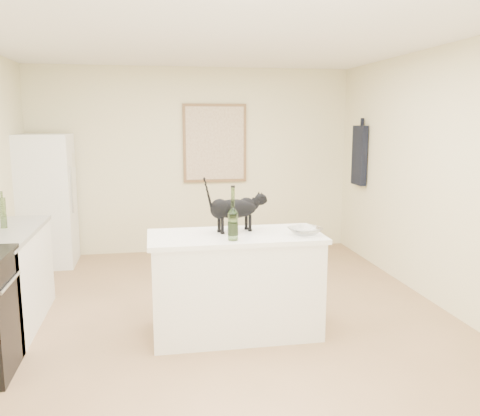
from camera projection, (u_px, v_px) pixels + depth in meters
name	position (u px, v px, depth m)	size (l,w,h in m)	color
floor	(221.00, 324.00, 4.64)	(5.50, 5.50, 0.00)	#A57D57
ceiling	(219.00, 32.00, 4.19)	(5.50, 5.50, 0.00)	white
wall_back	(194.00, 161.00, 7.08)	(4.50, 4.50, 0.00)	beige
wall_front	(328.00, 285.00, 1.75)	(4.50, 4.50, 0.00)	beige
wall_right	(452.00, 180.00, 4.80)	(5.50, 5.50, 0.00)	beige
island_base	(235.00, 286.00, 4.39)	(1.44, 0.67, 0.86)	white
island_top	(235.00, 236.00, 4.31)	(1.50, 0.70, 0.04)	white
left_cabinets	(3.00, 281.00, 4.52)	(0.60, 1.40, 0.86)	white
fridge	(46.00, 200.00, 6.43)	(0.68, 0.68, 1.70)	white
artwork_frame	(215.00, 143.00, 7.06)	(0.90, 0.03, 1.10)	brown
artwork_canvas	(215.00, 143.00, 7.04)	(0.82, 0.00, 1.02)	beige
hanging_garment	(359.00, 155.00, 6.76)	(0.08, 0.34, 0.80)	black
black_cat	(234.00, 211.00, 4.37)	(0.53, 0.16, 0.37)	black
wine_bottle	(233.00, 216.00, 4.06)	(0.08, 0.08, 0.40)	#345E25
glass_bowl	(305.00, 231.00, 4.28)	(0.27, 0.27, 0.07)	white
fridge_paper	(73.00, 160.00, 6.53)	(0.01, 0.14, 0.18)	beige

